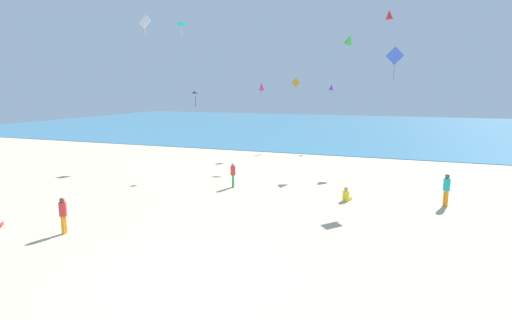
{
  "coord_description": "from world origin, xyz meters",
  "views": [
    {
      "loc": [
        6.36,
        -11.44,
        6.07
      ],
      "look_at": [
        0.0,
        5.71,
        2.92
      ],
      "focal_mm": 28.97,
      "sensor_mm": 36.0,
      "label": 1
    }
  ],
  "objects_px": {
    "kite_black": "(195,92)",
    "kite_teal": "(181,23)",
    "person_0": "(446,188)",
    "kite_orange": "(296,83)",
    "kite_white": "(145,22)",
    "kite_blue": "(395,56)",
    "kite_green": "(349,39)",
    "person_3": "(63,213)",
    "person_4": "(346,196)",
    "kite_purple": "(331,87)",
    "kite_red": "(389,15)",
    "person_1": "(233,173)",
    "kite_magenta": "(262,86)"
  },
  "relations": [
    {
      "from": "kite_blue",
      "to": "kite_teal",
      "type": "distance_m",
      "value": 20.5
    },
    {
      "from": "person_3",
      "to": "kite_blue",
      "type": "xyz_separation_m",
      "value": [
        12.49,
        13.0,
        7.03
      ]
    },
    {
      "from": "kite_magenta",
      "to": "kite_teal",
      "type": "bearing_deg",
      "value": -157.62
    },
    {
      "from": "person_1",
      "to": "person_4",
      "type": "relative_size",
      "value": 1.96
    },
    {
      "from": "person_0",
      "to": "kite_black",
      "type": "relative_size",
      "value": 1.51
    },
    {
      "from": "person_1",
      "to": "person_0",
      "type": "bearing_deg",
      "value": 161.16
    },
    {
      "from": "kite_black",
      "to": "kite_teal",
      "type": "height_order",
      "value": "kite_teal"
    },
    {
      "from": "person_0",
      "to": "kite_black",
      "type": "distance_m",
      "value": 17.94
    },
    {
      "from": "person_0",
      "to": "kite_green",
      "type": "height_order",
      "value": "kite_green"
    },
    {
      "from": "person_1",
      "to": "kite_black",
      "type": "bearing_deg",
      "value": -58.45
    },
    {
      "from": "person_3",
      "to": "kite_teal",
      "type": "xyz_separation_m",
      "value": [
        -6.1,
        20.7,
        10.99
      ]
    },
    {
      "from": "kite_green",
      "to": "kite_teal",
      "type": "bearing_deg",
      "value": -177.03
    },
    {
      "from": "person_1",
      "to": "kite_black",
      "type": "xyz_separation_m",
      "value": [
        -4.66,
        3.91,
        4.93
      ]
    },
    {
      "from": "person_1",
      "to": "kite_red",
      "type": "distance_m",
      "value": 20.55
    },
    {
      "from": "kite_black",
      "to": "kite_purple",
      "type": "xyz_separation_m",
      "value": [
        7.15,
        15.64,
        0.43
      ]
    },
    {
      "from": "person_1",
      "to": "kite_red",
      "type": "bearing_deg",
      "value": -136.44
    },
    {
      "from": "person_3",
      "to": "kite_teal",
      "type": "height_order",
      "value": "kite_teal"
    },
    {
      "from": "kite_blue",
      "to": "kite_green",
      "type": "xyz_separation_m",
      "value": [
        -3.84,
        8.46,
        2.03
      ]
    },
    {
      "from": "kite_white",
      "to": "kite_teal",
      "type": "xyz_separation_m",
      "value": [
        -2.45,
        9.01,
        1.35
      ]
    },
    {
      "from": "kite_blue",
      "to": "kite_red",
      "type": "distance_m",
      "value": 13.14
    },
    {
      "from": "person_3",
      "to": "kite_blue",
      "type": "bearing_deg",
      "value": -151.24
    },
    {
      "from": "kite_white",
      "to": "kite_magenta",
      "type": "bearing_deg",
      "value": 70.33
    },
    {
      "from": "person_4",
      "to": "kite_red",
      "type": "height_order",
      "value": "kite_red"
    },
    {
      "from": "kite_black",
      "to": "kite_blue",
      "type": "relative_size",
      "value": 0.6
    },
    {
      "from": "kite_teal",
      "to": "kite_orange",
      "type": "bearing_deg",
      "value": 46.94
    },
    {
      "from": "kite_green",
      "to": "kite_white",
      "type": "xyz_separation_m",
      "value": [
        -12.3,
        -9.77,
        0.58
      ]
    },
    {
      "from": "person_0",
      "to": "kite_green",
      "type": "bearing_deg",
      "value": 95.33
    },
    {
      "from": "kite_green",
      "to": "person_0",
      "type": "bearing_deg",
      "value": -58.7
    },
    {
      "from": "person_1",
      "to": "kite_teal",
      "type": "height_order",
      "value": "kite_teal"
    },
    {
      "from": "kite_orange",
      "to": "kite_red",
      "type": "height_order",
      "value": "kite_red"
    },
    {
      "from": "person_3",
      "to": "person_4",
      "type": "relative_size",
      "value": 1.99
    },
    {
      "from": "kite_purple",
      "to": "kite_teal",
      "type": "relative_size",
      "value": 0.71
    },
    {
      "from": "person_4",
      "to": "person_1",
      "type": "bearing_deg",
      "value": 105.94
    },
    {
      "from": "person_0",
      "to": "kite_purple",
      "type": "distance_m",
      "value": 22.5
    },
    {
      "from": "person_0",
      "to": "kite_white",
      "type": "relative_size",
      "value": 1.23
    },
    {
      "from": "person_0",
      "to": "kite_orange",
      "type": "xyz_separation_m",
      "value": [
        -13.35,
        19.37,
        5.72
      ]
    },
    {
      "from": "person_4",
      "to": "kite_teal",
      "type": "height_order",
      "value": "kite_teal"
    },
    {
      "from": "person_0",
      "to": "person_4",
      "type": "distance_m",
      "value": 5.13
    },
    {
      "from": "person_3",
      "to": "kite_teal",
      "type": "relative_size",
      "value": 1.16
    },
    {
      "from": "kite_orange",
      "to": "person_4",
      "type": "bearing_deg",
      "value": -67.48
    },
    {
      "from": "kite_blue",
      "to": "kite_purple",
      "type": "relative_size",
      "value": 1.97
    },
    {
      "from": "kite_blue",
      "to": "kite_teal",
      "type": "bearing_deg",
      "value": 157.5
    },
    {
      "from": "kite_blue",
      "to": "kite_green",
      "type": "bearing_deg",
      "value": 114.38
    },
    {
      "from": "kite_purple",
      "to": "kite_white",
      "type": "distance_m",
      "value": 20.89
    },
    {
      "from": "kite_orange",
      "to": "kite_teal",
      "type": "height_order",
      "value": "kite_teal"
    },
    {
      "from": "person_3",
      "to": "kite_blue",
      "type": "height_order",
      "value": "kite_blue"
    },
    {
      "from": "person_4",
      "to": "kite_teal",
      "type": "xyz_separation_m",
      "value": [
        -16.59,
        11.23,
        11.61
      ]
    },
    {
      "from": "person_4",
      "to": "kite_black",
      "type": "bearing_deg",
      "value": 90.48
    },
    {
      "from": "kite_blue",
      "to": "kite_purple",
      "type": "distance_m",
      "value": 18.14
    },
    {
      "from": "person_3",
      "to": "kite_red",
      "type": "height_order",
      "value": "kite_red"
    }
  ]
}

